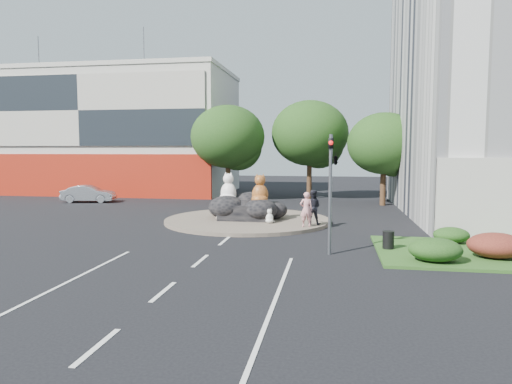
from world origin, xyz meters
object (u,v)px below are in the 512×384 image
at_px(cat_tabby, 260,189).
at_px(pedestrian_pink, 306,209).
at_px(pedestrian_dark, 313,207).
at_px(kitten_calico, 220,213).
at_px(cat_white, 228,188).
at_px(litter_bin, 388,240).
at_px(parked_car, 89,194).
at_px(kitten_white, 270,216).

height_order(cat_tabby, pedestrian_pink, cat_tabby).
bearing_deg(pedestrian_dark, cat_tabby, -13.51).
height_order(kitten_calico, pedestrian_pink, pedestrian_pink).
height_order(cat_tabby, pedestrian_dark, cat_tabby).
relative_size(cat_white, cat_tabby, 1.03).
height_order(cat_white, kitten_calico, cat_white).
bearing_deg(litter_bin, pedestrian_pink, 129.56).
relative_size(kitten_calico, pedestrian_pink, 0.49).
distance_m(kitten_calico, litter_bin, 10.80).
xyz_separation_m(cat_tabby, parked_car, (-15.88, 8.34, -1.33)).
xyz_separation_m(cat_tabby, pedestrian_dark, (3.17, -1.17, -0.86)).
bearing_deg(parked_car, pedestrian_dark, -126.85).
xyz_separation_m(kitten_white, litter_bin, (5.94, -5.49, -0.13)).
bearing_deg(pedestrian_dark, litter_bin, 129.17).
height_order(kitten_white, pedestrian_pink, pedestrian_pink).
distance_m(pedestrian_dark, litter_bin, 6.55).
xyz_separation_m(pedestrian_pink, pedestrian_dark, (0.31, 0.89, 0.02)).
bearing_deg(pedestrian_dark, kitten_calico, 1.36).
height_order(cat_tabby, kitten_white, cat_tabby).
bearing_deg(parked_car, cat_white, -130.05).
xyz_separation_m(cat_white, cat_tabby, (2.04, -0.44, -0.03)).
distance_m(kitten_white, litter_bin, 8.09).
bearing_deg(pedestrian_pink, kitten_calico, -26.89).
height_order(cat_white, pedestrian_dark, cat_white).
xyz_separation_m(cat_tabby, kitten_calico, (-2.30, -0.66, -1.37)).
bearing_deg(kitten_white, kitten_calico, 144.13).
relative_size(cat_white, pedestrian_dark, 0.99).
xyz_separation_m(cat_white, pedestrian_dark, (5.21, -1.60, -0.89)).
height_order(cat_white, parked_car, cat_white).
bearing_deg(kitten_calico, litter_bin, 10.58).
relative_size(pedestrian_pink, litter_bin, 2.51).
bearing_deg(kitten_white, litter_bin, -69.08).
distance_m(kitten_white, parked_car, 19.15).
bearing_deg(kitten_calico, kitten_white, 34.79).
xyz_separation_m(pedestrian_dark, parked_car, (-19.06, 9.50, -0.46)).
xyz_separation_m(cat_white, pedestrian_pink, (4.90, -2.49, -0.91)).
bearing_deg(pedestrian_pink, litter_bin, 117.78).
bearing_deg(parked_car, litter_bin, -133.97).
xyz_separation_m(kitten_calico, litter_bin, (8.97, -6.00, -0.16)).
height_order(cat_tabby, kitten_calico, cat_tabby).
bearing_deg(cat_tabby, pedestrian_dark, -27.72).
bearing_deg(cat_white, pedestrian_dark, 3.23).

